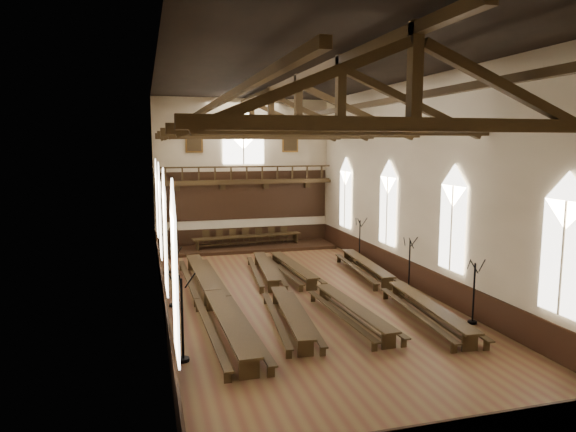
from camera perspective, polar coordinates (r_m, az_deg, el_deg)
name	(u,v)px	position (r m, az deg, el deg)	size (l,w,h in m)	color
ground	(298,297)	(23.68, 1.09, -9.01)	(26.00, 26.00, 0.00)	brown
room_walls	(298,155)	(22.66, 1.14, 6.82)	(26.00, 26.00, 26.00)	beige
wainscot_band	(298,284)	(23.52, 1.10, -7.61)	(12.00, 26.00, 1.20)	black
side_windows	(298,216)	(22.88, 1.12, -0.01)	(11.85, 19.80, 4.50)	white
end_window	(243,140)	(35.21, -4.98, 8.43)	(2.80, 0.12, 3.80)	white
minstrels_gallery	(245,189)	(35.10, -4.85, 3.01)	(11.80, 1.24, 3.70)	#342310
portraits	(243,142)	(35.20, -4.98, 8.23)	(7.75, 0.09, 1.45)	brown
roof_trusses	(298,114)	(22.69, 1.15, 11.25)	(11.70, 25.70, 2.80)	#342310
refectory_row_a	(213,295)	(22.26, -8.37, -8.66)	(1.77, 14.79, 0.79)	#342310
refectory_row_b	(277,287)	(23.43, -1.25, -7.92)	(2.04, 13.90, 0.68)	#342310
refectory_row_c	(318,285)	(23.83, 3.36, -7.67)	(1.64, 13.79, 0.68)	#342310
refectory_row_d	(393,283)	(24.45, 11.62, -7.35)	(2.03, 14.22, 0.72)	#342310
dais	(248,247)	(34.40, -4.45, -3.49)	(11.40, 3.10, 0.21)	black
high_table	(248,237)	(34.27, -4.46, -2.35)	(7.45, 1.64, 0.69)	#342310
high_chairs	(246,235)	(34.98, -4.70, -2.17)	(5.88, 0.49, 1.05)	#342310
candelabrum_left_near	(183,335)	(17.12, -11.63, -12.83)	(0.87, 0.83, 2.89)	black
candelabrum_left_mid	(173,288)	(22.74, -12.69, -7.85)	(0.75, 0.79, 2.60)	black
candelabrum_left_far	(167,258)	(28.54, -13.33, -4.54)	(0.82, 0.82, 2.78)	black
candelabrum_right_near	(473,304)	(21.38, 19.88, -9.21)	(0.73, 0.77, 2.54)	black
candelabrum_right_mid	(409,273)	(25.47, 13.30, -6.22)	(0.74, 0.75, 2.53)	black
candelabrum_right_far	(359,249)	(30.65, 7.95, -3.62)	(0.71, 0.81, 2.65)	black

